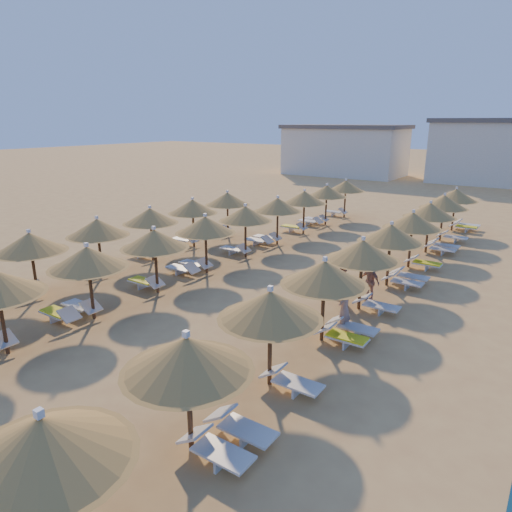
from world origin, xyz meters
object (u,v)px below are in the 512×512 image
Objects in this scene: parasol_row_west at (205,226)px; beachgoer_a at (344,309)px; beachgoer_b at (342,284)px; beachgoer_c at (370,281)px; parasol_row_east at (363,252)px.

beachgoer_a is (8.05, -2.20, -1.46)m from parasol_row_west.
parasol_row_west is 20.62× the size of beachgoer_a.
beachgoer_b is 1.31m from beachgoer_c.
parasol_row_east reaches higher than beachgoer_a.
beachgoer_a is at bearing -66.20° from beachgoer_c.
parasol_row_west is 7.11m from beachgoer_b.
beachgoer_b reaches higher than beachgoer_c.
beachgoer_b is 1.00× the size of beachgoer_a.
parasol_row_east is at bearing 46.58° from beachgoer_b.
parasol_row_west is 20.69× the size of beachgoer_b.
beachgoer_c is at bearing 92.19° from parasol_row_east.
parasol_row_west is at bearing -97.32° from beachgoer_a.
parasol_row_west reaches higher than beachgoer_a.
parasol_row_east is 1.92m from beachgoer_c.
beachgoer_c is (-0.37, 3.34, -0.07)m from beachgoer_a.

